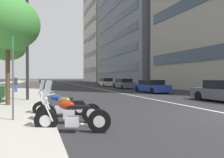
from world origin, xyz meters
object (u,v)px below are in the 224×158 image
motorcycle_mid_row (71,117)px  street_tree_mid_sidewalk (7,45)px  car_lead_in_lane (151,86)px  street_lamp_with_banners (32,29)px  motorcycle_nearest_camera (68,111)px  street_tree_by_lamp_post (8,24)px  car_mid_block_traffic (124,84)px  car_approaching_light (106,82)px  parking_sign_by_curb (13,70)px  motorcycle_by_sign_pole (59,106)px  pedestrian_on_plaza (16,84)px

motorcycle_mid_row → street_tree_mid_sidewalk: street_tree_mid_sidewalk is taller
car_lead_in_lane → street_lamp_with_banners: street_lamp_with_banners is taller
motorcycle_nearest_camera → street_tree_by_lamp_post: bearing=-49.0°
car_lead_in_lane → street_tree_mid_sidewalk: 14.05m
car_mid_block_traffic → street_tree_mid_sidewalk: (-7.01, 13.73, 3.64)m
car_mid_block_traffic → street_tree_by_lamp_post: (-14.43, 12.80, 3.73)m
car_mid_block_traffic → car_approaching_light: bearing=-2.6°
car_lead_in_lane → parking_sign_by_curb: (-10.94, 11.93, 1.22)m
car_mid_block_traffic → street_tree_mid_sidewalk: 15.85m
motorcycle_nearest_camera → street_tree_by_lamp_post: (4.77, 2.43, 3.94)m
motorcycle_mid_row → motorcycle_by_sign_pole: 2.56m
street_lamp_with_banners → street_tree_mid_sidewalk: (5.14, 2.09, -0.42)m
motorcycle_by_sign_pole → street_tree_mid_sidewalk: bearing=-57.0°
car_mid_block_traffic → car_approaching_light: 8.11m
street_tree_by_lamp_post → parking_sign_by_curb: bearing=-171.0°
street_lamp_with_banners → car_mid_block_traffic: bearing=-43.8°
car_approaching_light → street_tree_mid_sidewalk: 20.82m
street_tree_mid_sidewalk → pedestrian_on_plaza: 4.47m
motorcycle_mid_row → street_tree_by_lamp_post: (5.94, 2.36, 3.94)m
parking_sign_by_curb → street_lamp_with_banners: street_lamp_with_banners is taller
car_approaching_light → street_tree_mid_sidewalk: street_tree_mid_sidewalk is taller
motorcycle_mid_row → car_lead_in_lane: bearing=-106.3°
motorcycle_by_sign_pole → street_tree_mid_sidewalk: 11.90m
motorcycle_mid_row → street_tree_by_lamp_post: bearing=-45.5°
motorcycle_by_sign_pole → car_mid_block_traffic: (17.80, -10.53, 0.22)m
motorcycle_mid_row → motorcycle_nearest_camera: (1.17, -0.07, 0.00)m
car_approaching_light → street_tree_mid_sidewalk: bearing=137.1°
parking_sign_by_curb → street_lamp_with_banners: bearing=-4.3°
car_lead_in_lane → car_mid_block_traffic: 7.73m
street_lamp_with_banners → street_tree_mid_sidewalk: street_lamp_with_banners is taller
car_lead_in_lane → motorcycle_mid_row: bearing=138.8°
car_lead_in_lane → car_approaching_light: bearing=-3.3°
car_approaching_light → pedestrian_on_plaza: size_ratio=2.81×
motorcycle_nearest_camera → car_lead_in_lane: size_ratio=0.49×
motorcycle_nearest_camera → car_mid_block_traffic: size_ratio=0.52×
motorcycle_nearest_camera → street_lamp_with_banners: 8.33m
motorcycle_mid_row → motorcycle_by_sign_pole: motorcycle_mid_row is taller
pedestrian_on_plaza → car_lead_in_lane: bearing=-28.1°
car_approaching_light → street_tree_by_lamp_post: bearing=149.7°
car_mid_block_traffic → pedestrian_on_plaza: pedestrian_on_plaza is taller
car_approaching_light → parking_sign_by_curb: parking_sign_by_curb is taller
street_tree_by_lamp_post → street_lamp_with_banners: bearing=-27.0°
pedestrian_on_plaza → street_tree_by_lamp_post: bearing=-99.8°
car_approaching_light → pedestrian_on_plaza: bearing=131.8°
car_approaching_light → pedestrian_on_plaza: 18.19m
motorcycle_nearest_camera → street_tree_mid_sidewalk: 13.21m
car_lead_in_lane → street_lamp_with_banners: 12.94m
motorcycle_mid_row → parking_sign_by_curb: parking_sign_by_curb is taller
motorcycle_mid_row → street_tree_by_lamp_post: street_tree_by_lamp_post is taller
street_tree_by_lamp_post → motorcycle_by_sign_pole: bearing=-146.0°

